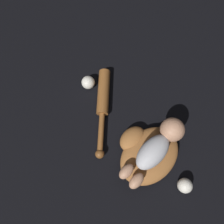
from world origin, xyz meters
The scene contains 6 objects.
ground_plane centered at (0.00, 0.00, 0.00)m, with size 6.00×6.00×0.00m, color black.
baseball_glove centered at (-0.02, 0.04, 0.04)m, with size 0.37×0.34×0.08m.
baby_figure centered at (0.02, 0.04, 0.13)m, with size 0.37×0.21×0.11m.
baseball_bat centered at (-0.08, 0.38, 0.03)m, with size 0.27×0.43×0.06m.
baseball centered at (-0.10, 0.51, 0.04)m, with size 0.07×0.07×0.07m.
baseball_spare centered at (0.06, -0.17, 0.03)m, with size 0.07×0.07×0.07m.
Camera 1 is at (-0.25, -0.04, 1.08)m, focal length 35.00 mm.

